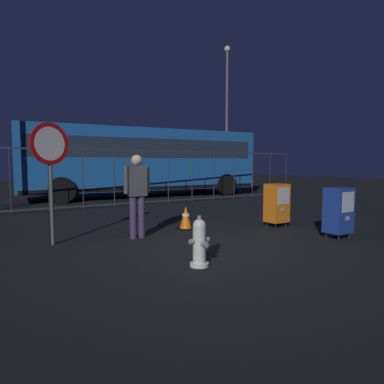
% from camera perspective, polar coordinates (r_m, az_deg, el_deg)
% --- Properties ---
extents(ground_plane, '(60.00, 60.00, 0.00)m').
position_cam_1_polar(ground_plane, '(6.21, 3.67, -9.20)').
color(ground_plane, black).
extents(fire_hydrant, '(0.33, 0.32, 0.75)m').
position_cam_1_polar(fire_hydrant, '(5.05, 1.23, -8.36)').
color(fire_hydrant, silver).
rests_on(fire_hydrant, ground_plane).
extents(newspaper_box_primary, '(0.48, 0.42, 1.02)m').
position_cam_1_polar(newspaper_box_primary, '(8.36, 13.85, -1.76)').
color(newspaper_box_primary, black).
rests_on(newspaper_box_primary, ground_plane).
extents(newspaper_box_secondary, '(0.48, 0.42, 1.02)m').
position_cam_1_polar(newspaper_box_secondary, '(7.45, 23.08, -2.78)').
color(newspaper_box_secondary, black).
rests_on(newspaper_box_secondary, ground_plane).
extents(stop_sign, '(0.71, 0.31, 2.23)m').
position_cam_1_polar(stop_sign, '(6.74, -22.40, 5.27)').
color(stop_sign, '#4C4F54').
rests_on(stop_sign, ground_plane).
extents(pedestrian, '(0.55, 0.22, 1.67)m').
position_cam_1_polar(pedestrian, '(6.94, -9.08, 0.14)').
color(pedestrian, '#382D51').
rests_on(pedestrian, ground_plane).
extents(traffic_cone, '(0.36, 0.36, 0.53)m').
position_cam_1_polar(traffic_cone, '(7.87, -1.04, -4.31)').
color(traffic_cone, black).
rests_on(traffic_cone, ground_plane).
extents(fence_barrier, '(18.03, 0.04, 2.00)m').
position_cam_1_polar(fence_barrier, '(11.95, -15.15, 2.27)').
color(fence_barrier, '#2D2D33').
rests_on(fence_barrier, ground_plane).
extents(bus_near, '(10.67, 3.47, 3.00)m').
position_cam_1_polar(bus_near, '(15.82, -8.08, 5.45)').
color(bus_near, '#19519E').
rests_on(bus_near, ground_plane).
extents(street_light_near_left, '(0.32, 0.32, 7.56)m').
position_cam_1_polar(street_light_near_left, '(18.65, 5.79, 13.51)').
color(street_light_near_left, '#4C4F54').
rests_on(street_light_near_left, ground_plane).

